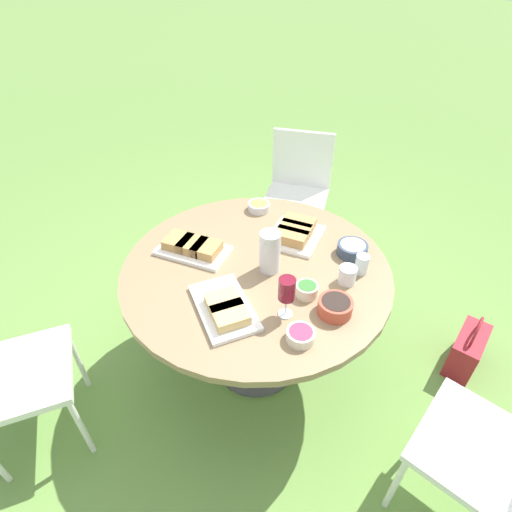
{
  "coord_description": "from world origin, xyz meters",
  "views": [
    {
      "loc": [
        1.14,
        0.89,
        1.95
      ],
      "look_at": [
        0.0,
        0.0,
        0.8
      ],
      "focal_mm": 28.0,
      "sensor_mm": 36.0,
      "label": 1
    }
  ],
  "objects_px": {
    "wine_glass": "(287,290)",
    "chair_near_right": "(298,185)",
    "water_pitcher": "(270,252)",
    "handbag": "(467,349)",
    "dining_table": "(256,282)",
    "chair_near_left": "(510,455)"
  },
  "relations": [
    {
      "from": "chair_near_right",
      "to": "water_pitcher",
      "type": "height_order",
      "value": "water_pitcher"
    },
    {
      "from": "dining_table",
      "to": "wine_glass",
      "type": "distance_m",
      "value": 0.41
    },
    {
      "from": "handbag",
      "to": "wine_glass",
      "type": "bearing_deg",
      "value": -36.59
    },
    {
      "from": "chair_near_left",
      "to": "chair_near_right",
      "type": "height_order",
      "value": "same"
    },
    {
      "from": "wine_glass",
      "to": "handbag",
      "type": "relative_size",
      "value": 0.52
    },
    {
      "from": "wine_glass",
      "to": "chair_near_right",
      "type": "bearing_deg",
      "value": -149.51
    },
    {
      "from": "water_pitcher",
      "to": "handbag",
      "type": "xyz_separation_m",
      "value": [
        -0.7,
        0.89,
        -0.71
      ]
    },
    {
      "from": "wine_glass",
      "to": "handbag",
      "type": "distance_m",
      "value": 1.34
    },
    {
      "from": "chair_near_right",
      "to": "water_pitcher",
      "type": "xyz_separation_m",
      "value": [
        1.1,
        0.54,
        0.31
      ]
    },
    {
      "from": "chair_near_left",
      "to": "handbag",
      "type": "relative_size",
      "value": 2.42
    },
    {
      "from": "wine_glass",
      "to": "handbag",
      "type": "bearing_deg",
      "value": 143.41
    },
    {
      "from": "chair_near_right",
      "to": "dining_table",
      "type": "bearing_deg",
      "value": 23.02
    },
    {
      "from": "chair_near_right",
      "to": "handbag",
      "type": "xyz_separation_m",
      "value": [
        0.4,
        1.43,
        -0.4
      ]
    },
    {
      "from": "water_pitcher",
      "to": "handbag",
      "type": "distance_m",
      "value": 1.34
    },
    {
      "from": "chair_near_left",
      "to": "wine_glass",
      "type": "distance_m",
      "value": 0.97
    },
    {
      "from": "water_pitcher",
      "to": "dining_table",
      "type": "bearing_deg",
      "value": -72.82
    },
    {
      "from": "chair_near_left",
      "to": "water_pitcher",
      "type": "distance_m",
      "value": 1.17
    },
    {
      "from": "dining_table",
      "to": "water_pitcher",
      "type": "relative_size",
      "value": 6.22
    },
    {
      "from": "chair_near_right",
      "to": "water_pitcher",
      "type": "distance_m",
      "value": 1.27
    },
    {
      "from": "water_pitcher",
      "to": "chair_near_left",
      "type": "bearing_deg",
      "value": 85.34
    },
    {
      "from": "chair_near_right",
      "to": "wine_glass",
      "type": "xyz_separation_m",
      "value": [
        1.3,
        0.76,
        0.35
      ]
    },
    {
      "from": "chair_near_right",
      "to": "wine_glass",
      "type": "relative_size",
      "value": 4.63
    }
  ]
}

